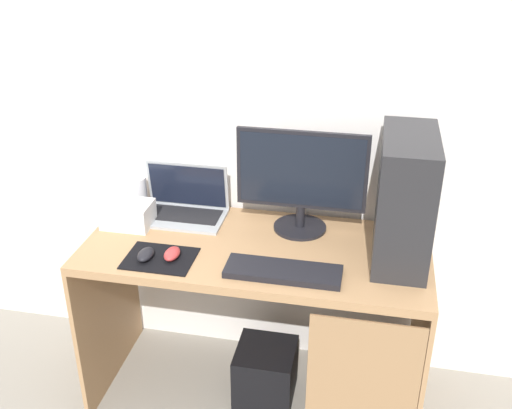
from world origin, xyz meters
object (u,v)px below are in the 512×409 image
speaker (137,193)px  mouse_left (172,254)px  mouse_right (146,254)px  monitor (301,180)px  projector (128,214)px  keyboard (283,271)px  laptop (184,206)px  pc_tower (405,198)px  subwoofer (266,372)px

speaker → mouse_left: bearing=-53.0°
mouse_left → mouse_right: bearing=-165.3°
monitor → projector: bearing=-171.3°
monitor → keyboard: 0.40m
monitor → projector: 0.73m
monitor → keyboard: bearing=-92.0°
laptop → projector: (-0.20, -0.13, 0.01)m
monitor → mouse_left: monitor is taller
laptop → speaker: 0.23m
keyboard → mouse_left: bearing=177.3°
speaker → mouse_right: 0.44m
mouse_left → pc_tower: bearing=13.6°
monitor → laptop: bearing=177.4°
speaker → mouse_right: (0.19, -0.40, -0.05)m
monitor → laptop: monitor is taller
pc_tower → mouse_right: 0.98m
subwoofer → projector: bearing=173.9°
projector → mouse_right: (0.17, -0.24, -0.03)m
speaker → subwoofer: speaker is taller
monitor → subwoofer: bearing=-121.6°
laptop → projector: bearing=-147.3°
pc_tower → speaker: size_ratio=3.28×
pc_tower → projector: bearing=179.2°
laptop → subwoofer: bearing=-26.2°
laptop → mouse_left: laptop is taller
mouse_right → projector: bearing=124.9°
mouse_right → pc_tower: bearing=13.7°
keyboard → subwoofer: size_ratio=1.68×
pc_tower → mouse_left: (-0.83, -0.20, -0.22)m
laptop → keyboard: laptop is taller
monitor → subwoofer: (-0.10, -0.17, -0.85)m
pc_tower → mouse_right: bearing=-166.3°
pc_tower → keyboard: pc_tower is taller
laptop → speaker: laptop is taller
keyboard → mouse_left: 0.43m
pc_tower → mouse_left: size_ratio=4.98×
speaker → keyboard: speaker is taller
pc_tower → laptop: size_ratio=1.35×
subwoofer → mouse_left: bearing=-155.5°
pc_tower → monitor: pc_tower is taller
mouse_right → mouse_left: bearing=14.7°
mouse_right → subwoofer: size_ratio=0.38×
pc_tower → subwoofer: bearing=-174.4°
laptop → mouse_left: bearing=-80.0°
projector → subwoofer: bearing=-6.1°
subwoofer → speaker: bearing=160.0°
laptop → projector: 0.24m
mouse_left → mouse_right: 0.10m
pc_tower → speaker: 1.14m
mouse_left → keyboard: bearing=-2.7°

